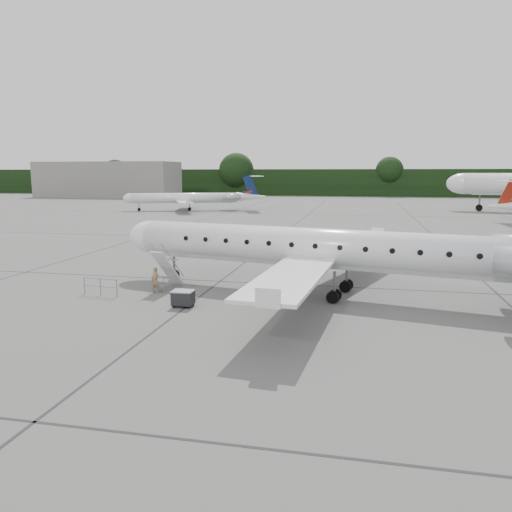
# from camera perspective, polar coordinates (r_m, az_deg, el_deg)

# --- Properties ---
(ground) EXTENTS (320.00, 320.00, 0.00)m
(ground) POSITION_cam_1_polar(r_m,az_deg,el_deg) (24.78, 6.21, -6.96)
(ground) COLOR #5B5B58
(ground) RESTS_ON ground
(treeline) EXTENTS (260.00, 4.00, 8.00)m
(treeline) POSITION_cam_1_polar(r_m,az_deg,el_deg) (153.70, 11.28, 8.23)
(treeline) COLOR black
(treeline) RESTS_ON ground
(terminal_building) EXTENTS (40.00, 14.00, 10.00)m
(terminal_building) POSITION_cam_1_polar(r_m,az_deg,el_deg) (151.98, -16.57, 8.38)
(terminal_building) COLOR slate
(terminal_building) RESTS_ON ground
(main_regional_jet) EXTENTS (33.84, 27.32, 7.70)m
(main_regional_jet) POSITION_cam_1_polar(r_m,az_deg,el_deg) (28.61, 7.74, 3.11)
(main_regional_jet) COLOR silver
(main_regional_jet) RESTS_ON ground
(airstair) EXTENTS (1.29, 2.38, 2.41)m
(airstair) POSITION_cam_1_polar(r_m,az_deg,el_deg) (30.84, -10.09, -1.47)
(airstair) COLOR silver
(airstair) RESTS_ON ground
(passenger) EXTENTS (0.64, 0.52, 1.52)m
(passenger) POSITION_cam_1_polar(r_m,az_deg,el_deg) (29.90, -11.43, -2.73)
(passenger) COLOR #816146
(passenger) RESTS_ON ground
(safety_railing) EXTENTS (2.19, 0.35, 1.00)m
(safety_railing) POSITION_cam_1_polar(r_m,az_deg,el_deg) (30.06, -17.36, -3.42)
(safety_railing) COLOR gray
(safety_railing) RESTS_ON ground
(baggage_cart) EXTENTS (1.07, 0.87, 0.93)m
(baggage_cart) POSITION_cam_1_polar(r_m,az_deg,el_deg) (26.68, -8.33, -4.77)
(baggage_cart) COLOR black
(baggage_cart) RESTS_ON ground
(bg_regional_left) EXTENTS (29.26, 24.91, 6.51)m
(bg_regional_left) POSITION_cam_1_polar(r_m,az_deg,el_deg) (93.96, -8.20, 7.14)
(bg_regional_left) COLOR silver
(bg_regional_left) RESTS_ON ground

